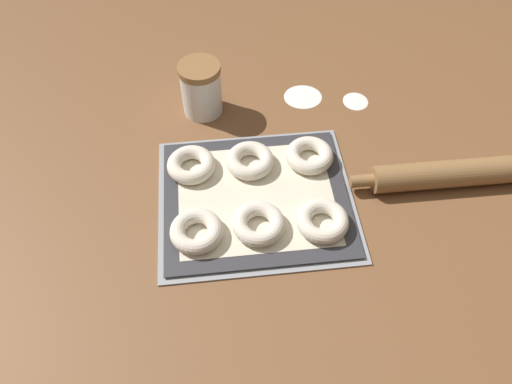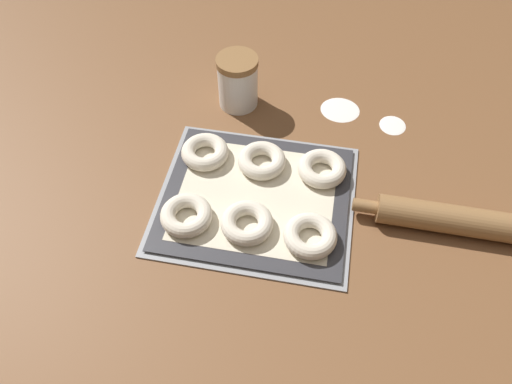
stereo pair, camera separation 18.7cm
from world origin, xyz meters
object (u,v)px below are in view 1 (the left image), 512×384
object	(u,v)px
bagel_front_left	(196,231)
bagel_front_right	(323,221)
bagel_back_center	(250,161)
bagel_back_left	(191,165)
bagel_back_right	(309,155)
bagel_front_center	(259,224)
rolling_pin	(452,174)
flour_canister	(201,89)
baking_tray	(256,199)

from	to	relation	value
bagel_front_left	bagel_front_right	xyz separation A→B (m)	(0.25, -0.00, 0.00)
bagel_back_center	bagel_back_left	bearing A→B (deg)	179.22
bagel_back_left	bagel_back_center	distance (m)	0.13
bagel_front_right	bagel_back_right	size ratio (longest dim) A/B	1.00
bagel_front_center	bagel_back_center	bearing A→B (deg)	89.97
bagel_front_center	bagel_back_center	size ratio (longest dim) A/B	1.00
bagel_back_left	bagel_back_center	size ratio (longest dim) A/B	1.00
bagel_back_center	rolling_pin	distance (m)	0.44
flour_canister	rolling_pin	size ratio (longest dim) A/B	0.30
bagel_front_left	bagel_back_right	world-z (taller)	same
bagel_back_center	bagel_back_right	world-z (taller)	same
baking_tray	bagel_front_left	size ratio (longest dim) A/B	3.89
bagel_front_center	bagel_back_left	world-z (taller)	same
baking_tray	flour_canister	world-z (taller)	flour_canister
baking_tray	bagel_front_center	world-z (taller)	bagel_front_center
bagel_front_left	bagel_back_left	xyz separation A→B (m)	(-0.01, 0.17, 0.00)
bagel_back_right	bagel_back_left	bearing A→B (deg)	179.73
bagel_front_right	rolling_pin	bearing A→B (deg)	16.46
bagel_back_left	bagel_back_right	bearing A→B (deg)	-0.27
baking_tray	bagel_front_right	size ratio (longest dim) A/B	3.89
bagel_front_right	bagel_back_center	size ratio (longest dim) A/B	1.00
bagel_back_left	baking_tray	bearing A→B (deg)	-34.25
bagel_front_left	bagel_back_left	bearing A→B (deg)	91.69
bagel_front_right	rolling_pin	world-z (taller)	rolling_pin
bagel_back_left	bagel_back_right	world-z (taller)	same
bagel_front_right	bagel_front_left	bearing A→B (deg)	179.25
bagel_front_left	bagel_back_right	bearing A→B (deg)	34.00
rolling_pin	bagel_back_right	bearing A→B (deg)	163.32
bagel_front_right	bagel_back_left	world-z (taller)	same
bagel_back_right	bagel_front_right	bearing A→B (deg)	-91.55
baking_tray	bagel_front_right	distance (m)	0.15
flour_canister	bagel_front_right	bearing A→B (deg)	-59.52
baking_tray	bagel_front_center	xyz separation A→B (m)	(-0.00, -0.08, 0.02)
bagel_front_center	bagel_front_right	bearing A→B (deg)	-3.28
bagel_front_center	rolling_pin	size ratio (longest dim) A/B	0.24
flour_canister	bagel_back_right	bearing A→B (deg)	-41.66
bagel_front_right	baking_tray	bearing A→B (deg)	144.92
bagel_back_left	rolling_pin	world-z (taller)	rolling_pin
bagel_back_right	flour_canister	distance (m)	0.31
baking_tray	bagel_back_right	xyz separation A→B (m)	(0.13, 0.09, 0.02)
flour_canister	bagel_back_left	bearing A→B (deg)	-99.50
bagel_front_right	rolling_pin	xyz separation A→B (m)	(0.30, 0.09, 0.00)
bagel_front_center	flour_canister	world-z (taller)	flour_canister
bagel_front_center	bagel_back_center	world-z (taller)	same
bagel_back_left	rolling_pin	bearing A→B (deg)	-9.13
bagel_front_center	bagel_back_center	distance (m)	0.17
bagel_front_left	bagel_back_left	size ratio (longest dim) A/B	1.00
baking_tray	bagel_back_left	bearing A→B (deg)	145.75
bagel_front_left	bagel_front_center	distance (m)	0.12
bagel_front_left	bagel_back_center	world-z (taller)	same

